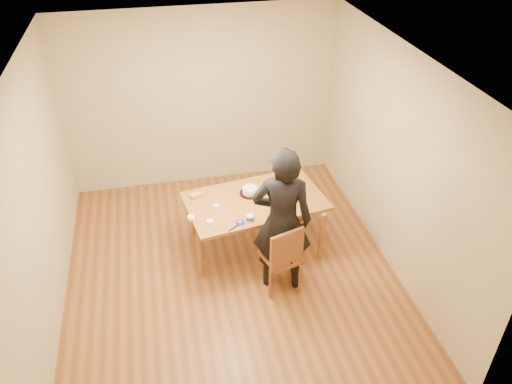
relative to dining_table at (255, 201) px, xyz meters
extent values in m
cube|color=brown|center=(-0.40, -0.42, -0.73)|extent=(4.00, 4.50, 0.00)
cube|color=silver|center=(-0.40, -0.42, 1.97)|extent=(4.00, 4.50, 0.00)
cube|color=tan|center=(-0.40, 1.83, 0.62)|extent=(4.00, 0.00, 2.70)
cube|color=tan|center=(-2.40, -0.42, 0.62)|extent=(0.00, 4.50, 2.70)
cube|color=tan|center=(1.60, -0.42, 0.62)|extent=(0.00, 4.50, 2.70)
cube|color=brown|center=(0.00, 0.00, 0.00)|extent=(1.84, 1.26, 0.04)
cube|color=brown|center=(0.15, -0.78, -0.28)|extent=(0.52, 0.52, 0.04)
cylinder|color=red|center=(-0.03, 0.14, 0.03)|extent=(0.27, 0.27, 0.02)
cylinder|color=white|center=(-0.03, 0.14, 0.07)|extent=(0.20, 0.20, 0.06)
ellipsoid|color=white|center=(-0.03, 0.14, 0.12)|extent=(0.19, 0.19, 0.03)
cylinder|color=white|center=(-0.15, -0.41, 0.06)|extent=(0.08, 0.08, 0.07)
cylinder|color=#231797|center=(-0.28, -0.43, 0.03)|extent=(0.11, 0.11, 0.01)
ellipsoid|color=white|center=(-0.28, -0.43, 0.04)|extent=(0.04, 0.04, 0.02)
cylinder|color=white|center=(-0.62, -0.36, 0.04)|extent=(0.08, 0.08, 0.04)
cylinder|color=white|center=(-0.50, -0.07, 0.04)|extent=(0.08, 0.08, 0.04)
cylinder|color=white|center=(-0.83, -0.24, 0.04)|extent=(0.09, 0.09, 0.04)
cube|color=#E63695|center=(-0.71, 0.22, 0.03)|extent=(0.15, 0.12, 0.02)
cube|color=#44A01D|center=(-0.72, 0.23, 0.05)|extent=(0.15, 0.09, 0.02)
cube|color=black|center=(-0.37, -0.52, 0.02)|extent=(0.13, 0.09, 0.01)
imported|color=black|center=(0.15, -0.73, 0.20)|extent=(0.77, 0.61, 1.86)
camera|label=1|loc=(-1.09, -5.01, 3.61)|focal=35.00mm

